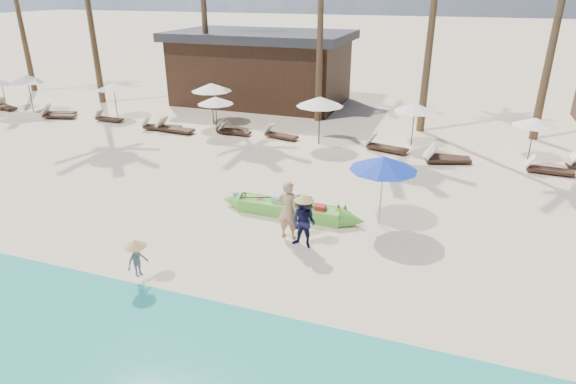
% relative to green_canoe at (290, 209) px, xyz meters
% --- Properties ---
extents(ground, '(240.00, 240.00, 0.00)m').
position_rel_green_canoe_xyz_m(ground, '(0.84, -2.43, -0.23)').
color(ground, beige).
rests_on(ground, ground).
extents(green_canoe, '(5.44, 0.79, 0.69)m').
position_rel_green_canoe_xyz_m(green_canoe, '(0.00, 0.00, 0.00)').
color(green_canoe, '#5CBA38').
rests_on(green_canoe, ground).
extents(tourist, '(0.66, 0.44, 1.78)m').
position_rel_green_canoe_xyz_m(tourist, '(0.43, -1.41, 0.66)').
color(tourist, tan).
rests_on(tourist, ground).
extents(vendor_green, '(0.80, 0.67, 1.48)m').
position_rel_green_canoe_xyz_m(vendor_green, '(1.01, -1.75, 0.51)').
color(vendor_green, '#16163D').
rests_on(vendor_green, ground).
extents(vendor_yellow, '(0.51, 0.65, 0.88)m').
position_rel_green_canoe_xyz_m(vendor_yellow, '(-2.28, -4.82, 0.39)').
color(vendor_yellow, gray).
rests_on(vendor_yellow, ground).
extents(blue_umbrella, '(2.04, 2.04, 2.20)m').
position_rel_green_canoe_xyz_m(blue_umbrella, '(2.78, 0.40, 1.75)').
color(blue_umbrella, '#99999E').
rests_on(blue_umbrella, ground).
extents(resort_parasol_0, '(1.79, 1.79, 1.84)m').
position_rel_green_canoe_xyz_m(resort_parasol_0, '(-20.95, 8.17, 1.43)').
color(resort_parasol_0, '#392117').
rests_on(resort_parasol_0, ground).
extents(lounger_0_right, '(1.88, 1.13, 0.61)m').
position_rel_green_canoe_xyz_m(lounger_0_right, '(-20.93, 8.06, -0.03)').
color(lounger_0_right, '#392117').
rests_on(lounger_0_right, ground).
extents(resort_parasol_1, '(2.08, 2.08, 2.14)m').
position_rel_green_canoe_xyz_m(resort_parasol_1, '(-18.79, 8.08, 1.70)').
color(resort_parasol_1, '#392117').
rests_on(resort_parasol_1, ground).
extents(lounger_1_left, '(1.85, 1.04, 0.60)m').
position_rel_green_canoe_xyz_m(lounger_1_left, '(-16.79, 7.92, -0.03)').
color(lounger_1_left, '#392117').
rests_on(lounger_1_left, ground).
extents(lounger_1_right, '(1.93, 1.04, 0.63)m').
position_rel_green_canoe_xyz_m(lounger_1_right, '(-16.33, 7.33, -0.02)').
color(lounger_1_right, '#392117').
rests_on(lounger_1_right, ground).
extents(resort_parasol_2, '(1.86, 1.86, 1.92)m').
position_rel_green_canoe_xyz_m(resort_parasol_2, '(-13.42, 8.77, 1.49)').
color(resort_parasol_2, '#392117').
rests_on(resort_parasol_2, ground).
extents(lounger_2_left, '(1.62, 0.53, 0.55)m').
position_rel_green_canoe_xyz_m(lounger_2_left, '(-13.29, 7.78, -0.05)').
color(lounger_2_left, '#392117').
rests_on(lounger_2_left, ground).
extents(resort_parasol_3, '(2.11, 2.11, 2.17)m').
position_rel_green_canoe_xyz_m(resort_parasol_3, '(-7.59, 9.24, 1.73)').
color(resort_parasol_3, '#392117').
rests_on(resort_parasol_3, ground).
extents(lounger_3_left, '(2.05, 0.93, 0.67)m').
position_rel_green_canoe_xyz_m(lounger_3_left, '(-9.62, 7.23, -0.01)').
color(lounger_3_left, '#392117').
rests_on(lounger_3_left, ground).
extents(lounger_3_right, '(2.03, 0.77, 0.67)m').
position_rel_green_canoe_xyz_m(lounger_3_right, '(-8.72, 7.11, -0.01)').
color(lounger_3_right, '#392117').
rests_on(lounger_3_right, ground).
extents(resort_parasol_4, '(1.79, 1.79, 1.84)m').
position_rel_green_canoe_xyz_m(resort_parasol_4, '(-6.58, 7.70, 1.43)').
color(resort_parasol_4, '#392117').
rests_on(resort_parasol_4, ground).
extents(lounger_4_left, '(1.64, 0.53, 0.56)m').
position_rel_green_canoe_xyz_m(lounger_4_left, '(-5.99, 7.94, -0.05)').
color(lounger_4_left, '#392117').
rests_on(lounger_4_left, ground).
extents(lounger_4_right, '(1.65, 0.56, 0.55)m').
position_rel_green_canoe_xyz_m(lounger_4_right, '(-5.72, 7.75, -0.05)').
color(lounger_4_right, '#392117').
rests_on(lounger_4_right, ground).
extents(resort_parasol_5, '(2.16, 2.16, 2.22)m').
position_rel_green_canoe_xyz_m(resort_parasol_5, '(-1.27, 7.69, 1.77)').
color(resort_parasol_5, '#392117').
rests_on(resort_parasol_5, ground).
extents(lounger_5_left, '(1.80, 0.89, 0.59)m').
position_rel_green_canoe_xyz_m(lounger_5_left, '(-3.33, 7.92, -0.04)').
color(lounger_5_left, '#392117').
rests_on(lounger_5_left, ground).
extents(resort_parasol_6, '(1.91, 1.91, 1.97)m').
position_rel_green_canoe_xyz_m(resort_parasol_6, '(2.83, 8.92, 1.55)').
color(resort_parasol_6, '#392117').
rests_on(resort_parasol_6, ground).
extents(lounger_6_left, '(1.97, 1.03, 0.64)m').
position_rel_green_canoe_xyz_m(lounger_6_left, '(1.79, 7.64, -0.02)').
color(lounger_6_left, '#392117').
rests_on(lounger_6_left, ground).
extents(lounger_6_right, '(1.99, 1.19, 0.65)m').
position_rel_green_canoe_xyz_m(lounger_6_right, '(4.41, 6.86, -0.02)').
color(lounger_6_right, '#392117').
rests_on(lounger_6_right, ground).
extents(resort_parasol_7, '(1.77, 1.77, 1.82)m').
position_rel_green_canoe_xyz_m(resort_parasol_7, '(7.74, 8.51, 1.41)').
color(resort_parasol_7, '#392117').
rests_on(resort_parasol_7, ground).
extents(lounger_7_left, '(1.83, 0.62, 0.62)m').
position_rel_green_canoe_xyz_m(lounger_7_left, '(4.40, 7.21, -0.03)').
color(lounger_7_left, '#392117').
rests_on(lounger_7_left, ground).
extents(lounger_7_right, '(1.79, 0.63, 0.60)m').
position_rel_green_canoe_xyz_m(lounger_7_right, '(8.26, 6.97, -0.03)').
color(lounger_7_right, '#392117').
rests_on(lounger_7_right, ground).
extents(pavilion_west, '(10.80, 6.60, 4.30)m').
position_rel_green_canoe_xyz_m(pavilion_west, '(-7.16, 15.07, 1.96)').
color(pavilion_west, '#392117').
rests_on(pavilion_west, ground).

